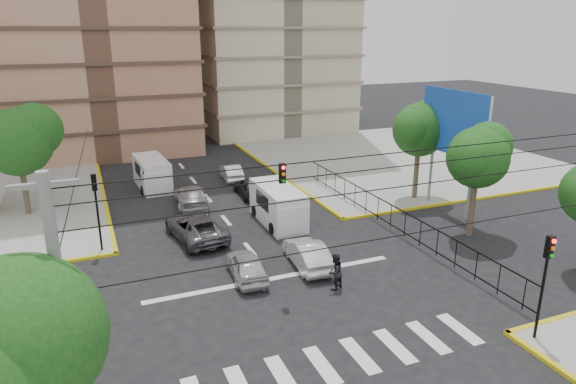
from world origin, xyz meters
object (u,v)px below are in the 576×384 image
van_right_lane (279,207)px  car_white_front_right (307,254)px  traffic_light_se (545,271)px  traffic_light_nw (96,200)px  car_silver_front_left (246,265)px  van_left_lane (152,174)px  pedestrian_crosswalk (335,272)px

van_right_lane → car_white_front_right: size_ratio=1.27×
traffic_light_se → traffic_light_nw: size_ratio=1.00×
traffic_light_nw → van_right_lane: 10.97m
van_right_lane → car_silver_front_left: bearing=-123.9°
van_left_lane → car_silver_front_left: size_ratio=1.36×
traffic_light_nw → van_left_lane: size_ratio=0.82×
traffic_light_nw → traffic_light_se: bearing=-45.0°
traffic_light_nw → van_right_lane: traffic_light_nw is taller
traffic_light_se → van_right_lane: traffic_light_se is taller
van_left_lane → van_right_lane: bearing=-63.3°
traffic_light_se → car_silver_front_left: bearing=133.2°
car_silver_front_left → car_white_front_right: (3.37, 0.04, 0.03)m
van_right_lane → pedestrian_crosswalk: size_ratio=2.94×
van_left_lane → car_white_front_right: bearing=-75.8°
traffic_light_se → pedestrian_crosswalk: 9.07m
car_white_front_right → van_left_lane: bearing=-67.9°
car_white_front_right → pedestrian_crosswalk: bearing=98.0°
traffic_light_nw → van_left_lane: bearing=68.2°
traffic_light_nw → pedestrian_crosswalk: 13.54m
van_right_lane → pedestrian_crosswalk: van_right_lane is taller
traffic_light_nw → van_left_lane: 12.12m
traffic_light_se → pedestrian_crosswalk: size_ratio=2.41×
van_right_lane → van_left_lane: (-6.36, 10.84, -0.03)m
car_silver_front_left → van_right_lane: bearing=-119.7°
traffic_light_se → van_left_lane: 29.01m
traffic_light_nw → pedestrian_crosswalk: size_ratio=2.41×
van_left_lane → car_white_front_right: van_left_lane is taller
traffic_light_nw → van_left_lane: (4.44, 11.11, -1.97)m
car_silver_front_left → car_white_front_right: size_ratio=0.93×
car_silver_front_left → car_white_front_right: bearing=-174.8°
car_white_front_right → pedestrian_crosswalk: 2.79m
pedestrian_crosswalk → car_white_front_right: bearing=-113.0°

